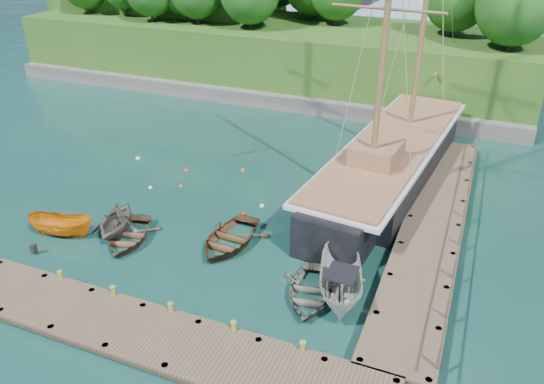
{
  "coord_description": "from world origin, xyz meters",
  "views": [
    {
      "loc": [
        12.74,
        -19.79,
        15.93
      ],
      "look_at": [
        2.87,
        4.23,
        2.0
      ],
      "focal_mm": 35.0,
      "sensor_mm": 36.0,
      "label": 1
    }
  ],
  "objects": [
    {
      "name": "mooring_buoy_7",
      "position": [
        1.47,
        4.07,
        0.0
      ],
      "size": [
        0.33,
        0.33,
        0.33
      ],
      "primitive_type": "sphere",
      "color": "orange",
      "rests_on": "ground"
    },
    {
      "name": "mooring_buoy_2",
      "position": [
        0.97,
        4.36,
        0.0
      ],
      "size": [
        0.33,
        0.33,
        0.33
      ],
      "primitive_type": "sphere",
      "color": "red",
      "rests_on": "ground"
    },
    {
      "name": "bollard_4",
      "position": [
        8.0,
        -5.1,
        0.0
      ],
      "size": [
        0.26,
        0.26,
        0.45
      ],
      "primitive_type": "cylinder",
      "color": "olive",
      "rests_on": "ground"
    },
    {
      "name": "ground",
      "position": [
        0.0,
        0.0,
        0.0
      ],
      "size": [
        160.0,
        160.0,
        0.0
      ],
      "primitive_type": "plane",
      "color": "#14362D",
      "rests_on": "ground"
    },
    {
      "name": "mooring_buoy_4",
      "position": [
        -5.15,
        8.25,
        0.0
      ],
      "size": [
        0.32,
        0.32,
        0.32
      ],
      "primitive_type": "sphere",
      "color": "red",
      "rests_on": "ground"
    },
    {
      "name": "rowboat_2",
      "position": [
        1.58,
        1.3,
        0.0
      ],
      "size": [
        3.64,
        4.92,
        0.98
      ],
      "primitive_type": "imported",
      "rotation": [
        0.0,
        0.0,
        -0.05
      ],
      "color": "#4E341D",
      "rests_on": "ground"
    },
    {
      "name": "mooring_buoy_5",
      "position": [
        -1.57,
        9.78,
        0.0
      ],
      "size": [
        0.29,
        0.29,
        0.29
      ],
      "primitive_type": "sphere",
      "color": "#EE5D0C",
      "rests_on": "ground"
    },
    {
      "name": "dock_near",
      "position": [
        2.0,
        -6.5,
        0.43
      ],
      "size": [
        20.0,
        3.2,
        1.1
      ],
      "color": "#493B2D",
      "rests_on": "ground"
    },
    {
      "name": "bollard_1",
      "position": [
        -1.0,
        -5.1,
        0.0
      ],
      "size": [
        0.26,
        0.26,
        0.45
      ],
      "primitive_type": "cylinder",
      "color": "olive",
      "rests_on": "ground"
    },
    {
      "name": "mooring_buoy_3",
      "position": [
        1.58,
        5.74,
        0.0
      ],
      "size": [
        0.29,
        0.29,
        0.29
      ],
      "primitive_type": "sphere",
      "color": "silver",
      "rests_on": "ground"
    },
    {
      "name": "bollard_0",
      "position": [
        -4.0,
        -5.1,
        0.0
      ],
      "size": [
        0.26,
        0.26,
        0.45
      ],
      "primitive_type": "cylinder",
      "color": "olive",
      "rests_on": "ground"
    },
    {
      "name": "headland",
      "position": [
        -12.88,
        31.36,
        5.54
      ],
      "size": [
        51.0,
        19.31,
        12.9
      ],
      "color": "#474744",
      "rests_on": "ground"
    },
    {
      "name": "rowboat_0",
      "position": [
        -3.62,
        -0.45,
        0.0
      ],
      "size": [
        3.86,
        4.71,
        0.85
      ],
      "primitive_type": "imported",
      "rotation": [
        0.0,
        0.0,
        0.25
      ],
      "color": "brown",
      "rests_on": "ground"
    },
    {
      "name": "mooring_buoy_1",
      "position": [
        -4.3,
        6.15,
        0.0
      ],
      "size": [
        0.27,
        0.27,
        0.27
      ],
      "primitive_type": "sphere",
      "color": "#DB6003",
      "rests_on": "ground"
    },
    {
      "name": "rowboat_1",
      "position": [
        -4.65,
        -0.03,
        0.0
      ],
      "size": [
        3.98,
        4.34,
        1.93
      ],
      "primitive_type": "imported",
      "rotation": [
        0.0,
        0.0,
        0.25
      ],
      "color": "#5A524A",
      "rests_on": "ground"
    },
    {
      "name": "schooner",
      "position": [
        7.97,
        12.17,
        1.16
      ],
      "size": [
        7.38,
        28.28,
        20.87
      ],
      "rotation": [
        0.0,
        0.0,
        -0.11
      ],
      "color": "black",
      "rests_on": "ground"
    },
    {
      "name": "motorboat_orange",
      "position": [
        -7.3,
        -1.39,
        0.0
      ],
      "size": [
        3.97,
        2.11,
        1.45
      ],
      "primitive_type": "imported",
      "rotation": [
        0.0,
        0.0,
        1.76
      ],
      "color": "orange",
      "rests_on": "ground"
    },
    {
      "name": "bollard_2",
      "position": [
        2.0,
        -5.1,
        0.0
      ],
      "size": [
        0.26,
        0.26,
        0.45
      ],
      "primitive_type": "cylinder",
      "color": "olive",
      "rests_on": "ground"
    },
    {
      "name": "mooring_buoy_6",
      "position": [
        -9.41,
        8.68,
        0.0
      ],
      "size": [
        0.34,
        0.34,
        0.34
      ],
      "primitive_type": "sphere",
      "color": "silver",
      "rests_on": "ground"
    },
    {
      "name": "rowboat_3",
      "position": [
        7.0,
        -1.21,
        0.0
      ],
      "size": [
        3.69,
        4.69,
        0.88
      ],
      "primitive_type": "imported",
      "rotation": [
        0.0,
        0.0,
        0.16
      ],
      "color": "#5E5A4F",
      "rests_on": "ground"
    },
    {
      "name": "bollard_3",
      "position": [
        5.0,
        -5.1,
        0.0
      ],
      "size": [
        0.26,
        0.26,
        0.45
      ],
      "primitive_type": "cylinder",
      "color": "olive",
      "rests_on": "ground"
    },
    {
      "name": "dock_east",
      "position": [
        11.5,
        7.0,
        0.43
      ],
      "size": [
        3.2,
        24.0,
        1.1
      ],
      "color": "#493B2D",
      "rests_on": "ground"
    },
    {
      "name": "cabin_boat_white",
      "position": [
        8.32,
        -0.71,
        0.0
      ],
      "size": [
        3.4,
        5.64,
        2.04
      ],
      "primitive_type": "imported",
      "rotation": [
        0.0,
        0.0,
        0.29
      ],
      "color": "silver",
      "rests_on": "ground"
    },
    {
      "name": "mooring_buoy_0",
      "position": [
        -6.02,
        5.19,
        0.0
      ],
      "size": [
        0.27,
        0.27,
        0.27
      ],
      "primitive_type": "sphere",
      "color": "white",
      "rests_on": "ground"
    }
  ]
}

